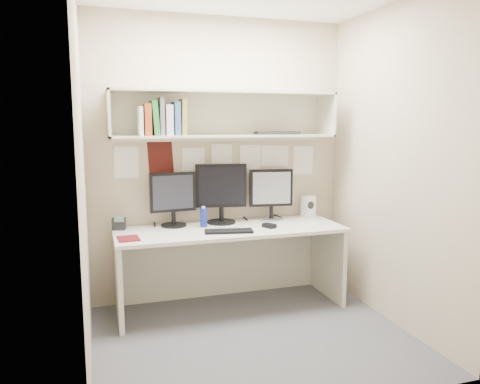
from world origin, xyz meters
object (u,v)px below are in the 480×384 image
object	(u,v)px
monitor_left	(173,197)
monitor_center	(221,192)
desk	(230,267)
maroon_notebook	(128,239)
desk_phone	(119,224)
monitor_right	(271,192)
speaker	(308,206)
keyboard	(229,231)

from	to	relation	value
monitor_left	monitor_center	distance (m)	0.44
desk	maroon_notebook	distance (m)	0.97
desk_phone	monitor_right	bearing A→B (deg)	12.40
speaker	desk_phone	world-z (taller)	speaker
monitor_left	desk_phone	distance (m)	0.52
speaker	desk_phone	distance (m)	1.81
desk	speaker	distance (m)	1.01
desk	monitor_right	bearing A→B (deg)	25.06
monitor_center	keyboard	world-z (taller)	monitor_center
desk	desk_phone	size ratio (longest dim) A/B	15.24
monitor_center	monitor_left	bearing A→B (deg)	-168.91
keyboard	desk_phone	distance (m)	0.96
monitor_left	keyboard	bearing A→B (deg)	-48.96
desk_phone	monitor_center	bearing A→B (deg)	12.43
monitor_left	maroon_notebook	size ratio (longest dim) A/B	2.39
monitor_left	desk_phone	xyz separation A→B (m)	(-0.47, -0.00, -0.21)
desk	monitor_right	xyz separation A→B (m)	(0.47, 0.22, 0.63)
monitor_right	desk_phone	size ratio (longest dim) A/B	3.68
monitor_left	keyboard	distance (m)	0.61
desk	keyboard	size ratio (longest dim) A/B	4.95
desk	keyboard	bearing A→B (deg)	-110.09
maroon_notebook	desk_phone	bearing A→B (deg)	94.37
speaker	monitor_left	bearing A→B (deg)	168.36
monitor_center	desk_phone	world-z (taller)	monitor_center
keyboard	desk_phone	world-z (taller)	desk_phone
monitor_right	speaker	world-z (taller)	monitor_right
monitor_left	desk_phone	size ratio (longest dim) A/B	3.68
monitor_right	maroon_notebook	world-z (taller)	monitor_right
monitor_right	maroon_notebook	size ratio (longest dim) A/B	2.39
monitor_right	desk	bearing A→B (deg)	-147.32
monitor_left	speaker	bearing A→B (deg)	-4.81
monitor_center	monitor_right	distance (m)	0.49
monitor_right	speaker	distance (m)	0.43
monitor_right	monitor_center	bearing A→B (deg)	-172.36
monitor_center	monitor_right	bearing A→B (deg)	11.14
monitor_center	keyboard	distance (m)	0.48
keyboard	maroon_notebook	distance (m)	0.83
monitor_left	monitor_center	bearing A→B (deg)	-5.37
monitor_right	maroon_notebook	distance (m)	1.43
monitor_center	monitor_right	xyz separation A→B (m)	(0.49, 0.00, -0.03)
speaker	monitor_right	bearing A→B (deg)	169.63
desk	desk_phone	bearing A→B (deg)	166.97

